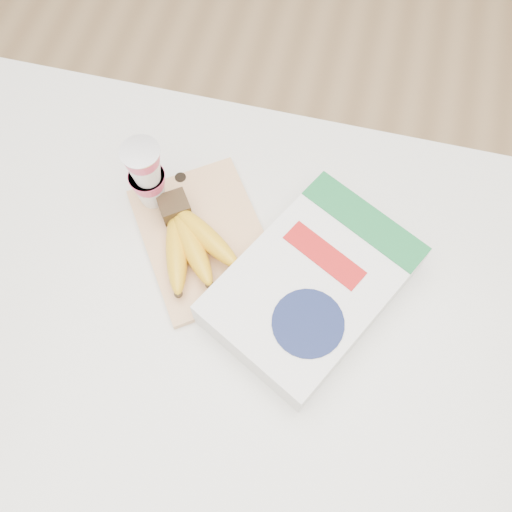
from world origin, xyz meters
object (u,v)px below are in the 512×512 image
at_px(cutting_board, 204,238).
at_px(bananas, 190,241).
at_px(cereal_box, 312,285).
at_px(yogurt_stack, 146,175).
at_px(table, 213,358).

distance_m(cutting_board, bananas, 0.04).
relative_size(cutting_board, cereal_box, 0.70).
relative_size(bananas, yogurt_stack, 1.29).
xyz_separation_m(yogurt_stack, cereal_box, (0.30, -0.10, -0.06)).
height_order(cutting_board, yogurt_stack, yogurt_stack).
bearing_deg(bananas, yogurt_stack, 140.35).
xyz_separation_m(table, cutting_board, (-0.01, 0.09, 0.44)).
bearing_deg(table, cereal_box, 12.16).
bearing_deg(cutting_board, table, -120.02).
height_order(cutting_board, bananas, bananas).
distance_m(bananas, cereal_box, 0.21).
bearing_deg(cereal_box, yogurt_stack, -170.97).
xyz_separation_m(table, bananas, (-0.02, 0.07, 0.47)).
distance_m(table, cereal_box, 0.51).
height_order(table, yogurt_stack, yogurt_stack).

